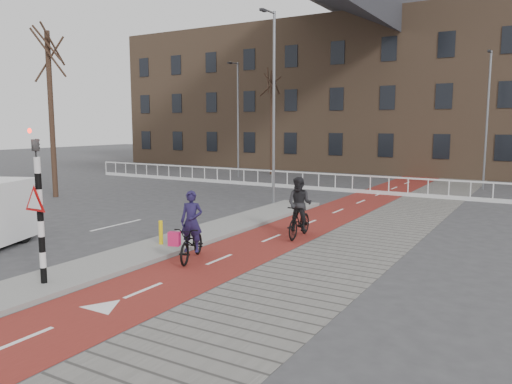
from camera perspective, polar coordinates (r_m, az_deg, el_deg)
The scene contains 15 objects.
ground at distance 13.41m, azimuth -14.52°, elevation -8.61°, with size 120.00×120.00×0.00m, color #38383A.
bike_lane at distance 20.87m, azimuth 8.37°, elevation -2.58°, with size 2.50×60.00×0.01m, color maroon.
sidewalk at distance 20.01m, azimuth 15.83°, elevation -3.24°, with size 3.00×60.00×0.01m, color slate.
curb_island at distance 16.76m, azimuth -6.54°, elevation -4.90°, with size 1.80×16.00×0.12m, color gray.
traffic_signal at distance 12.15m, azimuth -23.59°, elevation -1.08°, with size 0.80×0.80×3.68m.
bollard at distance 15.36m, azimuth -10.82°, elevation -4.56°, with size 0.12×0.12×0.72m, color yellow.
cyclist_near at distance 13.81m, azimuth -7.37°, elevation -5.13°, with size 1.24×1.95×1.92m.
cyclist_far at distance 16.43m, azimuth 4.99°, elevation -2.38°, with size 0.91×1.90×2.00m.
railing at distance 29.85m, azimuth 1.87°, elevation 1.19°, with size 28.00×0.10×0.99m.
townhouse_row at distance 43.01m, azimuth 14.22°, elevation 12.99°, with size 46.00×10.00×15.90m.
tree_left at distance 27.46m, azimuth -22.34°, elevation 8.08°, with size 0.26×0.26×8.30m, color #321F16.
tree_mid at distance 37.11m, azimuth 1.83°, elevation 7.86°, with size 0.29×0.29×7.58m, color #321F16.
streetlight_near at distance 22.71m, azimuth 2.06°, elevation 9.26°, with size 0.12×0.12×8.63m, color slate.
streetlight_left at distance 35.28m, azimuth -2.07°, elevation 8.17°, with size 0.12×0.12×7.95m, color slate.
streetlight_right at distance 31.29m, azimuth 24.89°, elevation 7.35°, with size 0.12×0.12×7.77m, color slate.
Camera 1 is at (9.17, -9.05, 3.72)m, focal length 35.00 mm.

